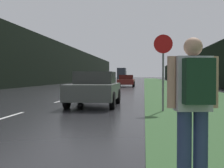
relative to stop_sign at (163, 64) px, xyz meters
name	(u,v)px	position (x,y,z in m)	size (l,w,h in m)	color
grass_verge	(167,86)	(2.34, 30.63, -1.72)	(6.00, 240.00, 0.02)	#33562D
lane_stripe_b	(4,118)	(-5.01, -2.27, -1.73)	(0.12, 3.00, 0.01)	silver
lane_stripe_c	(63,100)	(-5.01, 4.73, -1.73)	(0.12, 3.00, 0.01)	silver
lane_stripe_d	(87,93)	(-5.01, 11.73, -1.73)	(0.12, 3.00, 0.01)	silver
lane_stripe_e	(100,89)	(-5.01, 18.73, -1.73)	(0.12, 3.00, 0.01)	silver
treeline_far_side	(58,64)	(-15.36, 40.63, 1.68)	(2.00, 140.00, 6.83)	black
treeline_near_side	(200,68)	(8.34, 40.63, 0.81)	(2.00, 140.00, 5.07)	black
stop_sign	(163,64)	(0.00, 0.00, 0.00)	(0.69, 0.07, 2.81)	slate
hitchhiker_with_backpack	(194,101)	(-0.11, -7.81, -0.72)	(0.60, 0.46, 1.75)	navy
car_passing_near	(95,88)	(-2.84, 1.98, -0.98)	(2.02, 4.29, 1.49)	#4C514C
car_passing_far	(126,81)	(-2.84, 26.13, -1.01)	(2.01, 4.35, 1.43)	maroon
car_oncoming	(94,80)	(-7.19, 28.94, -0.97)	(1.93, 4.10, 1.55)	#2D3856
delivery_truck	(122,74)	(-7.19, 80.04, 0.15)	(2.44, 8.19, 3.58)	black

